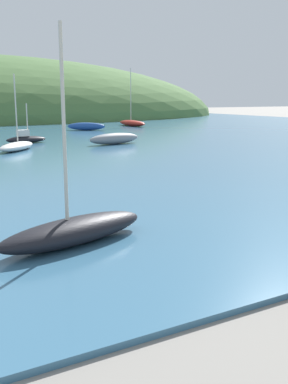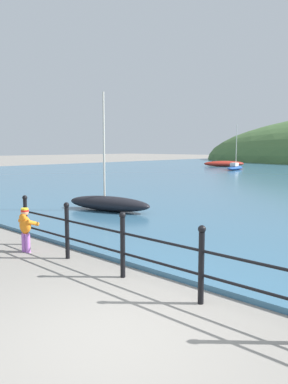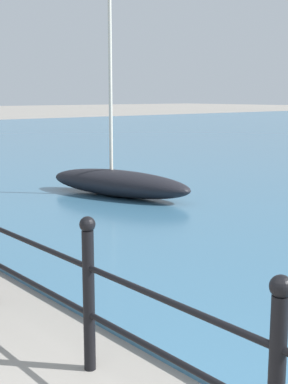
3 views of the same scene
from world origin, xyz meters
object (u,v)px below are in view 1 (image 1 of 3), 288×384
Objects in this scene: boat_nearest_quay at (86,126)px; boat_mid_harbor at (17,146)px; boat_blue_hull at (114,139)px; boat_far_left at (132,123)px; boat_twin_mast at (75,230)px; boat_green_fishing at (26,139)px.

boat_mid_harbor is at bearing -126.39° from boat_nearest_quay.
boat_mid_harbor is 6.11m from boat_blue_hull.
boat_mid_harbor is at bearing -134.67° from boat_far_left.
boat_mid_harbor is 0.97× the size of boat_twin_mast.
boat_blue_hull is (8.99, 16.82, 0.06)m from boat_twin_mast.
boat_twin_mast is 1.12× the size of boat_blue_hull.
boat_green_fishing reaches higher than boat_nearest_quay.
boat_far_left is 1.50× the size of boat_blue_hull.
boat_mid_harbor reaches higher than boat_blue_hull.
boat_mid_harbor is 1.08× the size of boat_blue_hull.
boat_twin_mast reaches higher than boat_green_fishing.
boat_green_fishing is 0.82× the size of boat_nearest_quay.
boat_nearest_quay is (7.51, 8.42, 0.05)m from boat_green_fishing.
boat_green_fishing is 11.28m from boat_nearest_quay.
boat_green_fishing is 0.69× the size of boat_blue_hull.
boat_green_fishing is 5.65m from boat_blue_hull.
boat_blue_hull is (4.57, -3.33, 0.06)m from boat_green_fishing.
boat_twin_mast is 30.96m from boat_nearest_quay.
boat_far_left is at bearing 26.81° from boat_nearest_quay.
boat_twin_mast is 20.63m from boat_green_fishing.
boat_twin_mast is (-2.90, -16.31, 0.03)m from boat_mid_harbor.
boat_twin_mast reaches higher than boat_nearest_quay.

